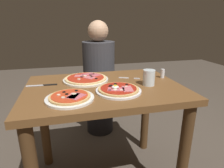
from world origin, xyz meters
TOP-DOWN VIEW (x-y plane):
  - dining_table at (0.00, 0.00)m, footprint 1.00×0.72m
  - pizza_foreground at (0.06, -0.13)m, footprint 0.27×0.27m
  - pizza_across_left at (-0.10, 0.15)m, footprint 0.32×0.32m
  - pizza_across_right at (-0.23, -0.18)m, footprint 0.26×0.26m
  - water_glass_near at (0.29, -0.05)m, footprint 0.08×0.08m
  - fork at (0.20, 0.13)m, footprint 0.15×0.08m
  - knife at (-0.38, 0.10)m, footprint 0.20×0.03m
  - salt_shaker at (0.46, 0.08)m, footprint 0.03×0.03m
  - diner_person at (0.09, 0.72)m, footprint 0.32×0.32m

SIDE VIEW (x-z plane):
  - diner_person at x=0.09m, z-range -0.03..1.15m
  - dining_table at x=0.00m, z-range 0.24..1.01m
  - fork at x=0.20m, z-range 0.77..0.77m
  - knife at x=-0.38m, z-range 0.77..0.77m
  - pizza_across_right at x=-0.23m, z-range 0.77..0.80m
  - pizza_across_left at x=-0.10m, z-range 0.77..0.80m
  - pizza_foreground at x=0.06m, z-range 0.76..0.80m
  - salt_shaker at x=0.46m, z-range 0.77..0.84m
  - water_glass_near at x=0.29m, z-range 0.76..0.86m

